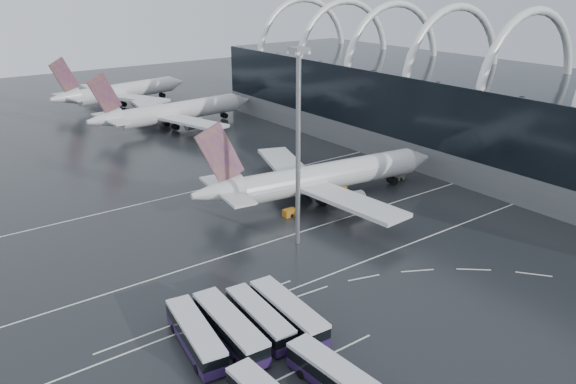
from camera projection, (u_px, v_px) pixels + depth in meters
ground at (343, 261)px, 84.83m from camera, size 420.00×420.00×0.00m
terminal at (487, 112)px, 129.93m from camera, size 42.00×160.00×34.90m
lane_marking_near at (352, 266)px, 83.32m from camera, size 120.00×0.25×0.01m
lane_marking_mid at (295, 234)px, 93.85m from camera, size 120.00×0.25×0.01m
lane_marking_far at (213, 187)px, 114.90m from camera, size 120.00×0.25×0.01m
bus_bay_line_south at (274, 382)px, 59.51m from camera, size 28.00×0.25×0.01m
bus_bay_line_north at (202, 314)px, 71.54m from camera, size 28.00×0.25×0.01m
airliner_main at (319, 178)px, 106.45m from camera, size 52.48×45.64×17.77m
airliner_gate_b at (173, 113)px, 158.21m from camera, size 51.13×45.90×17.76m
airliner_gate_c at (120, 92)px, 186.15m from camera, size 49.74×45.14×17.80m
bus_row_near_a at (195, 335)px, 64.32m from camera, size 4.81×13.44×3.24m
bus_row_near_b at (230, 327)px, 65.51m from camera, size 4.08×14.10×3.43m
bus_row_near_c at (259, 318)px, 67.67m from camera, size 3.76×12.72×3.09m
bus_row_near_d at (288, 312)px, 68.59m from camera, size 3.86×13.70×3.33m
bus_row_far_c at (338, 379)px, 57.33m from camera, size 3.82×13.18×3.20m
floodlight_mast at (298, 126)px, 83.72m from camera, size 2.37×2.37×30.89m
gse_cart_belly_a at (340, 188)px, 112.31m from camera, size 2.43×1.43×1.32m
gse_cart_belly_c at (290, 213)px, 100.64m from camera, size 2.38×1.41×1.30m
gse_cart_belly_d at (399, 177)px, 118.80m from camera, size 2.35×1.39×1.28m
gse_cart_belly_e at (288, 187)px, 112.92m from camera, size 2.21×1.31×1.20m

